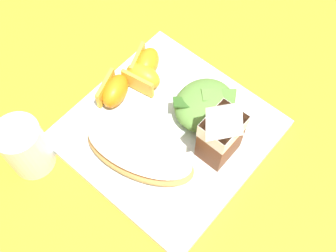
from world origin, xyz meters
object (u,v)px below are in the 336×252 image
object	(u,v)px
cheesy_pizza_bread	(139,151)
orange_wedge_middle	(142,77)
green_salad_pile	(205,105)
orange_wedge_front	(146,63)
white_plate	(168,131)
orange_wedge_rear	(114,91)
drinking_clear_cup	(26,147)
milk_carton	(222,132)

from	to	relation	value
cheesy_pizza_bread	orange_wedge_middle	bearing A→B (deg)	-139.79
green_salad_pile	orange_wedge_front	xyz separation A→B (m)	(0.00, -0.12, -0.00)
cheesy_pizza_bread	orange_wedge_front	size ratio (longest dim) A/B	2.67
white_plate	orange_wedge_rear	world-z (taller)	orange_wedge_rear
cheesy_pizza_bread	orange_wedge_rear	bearing A→B (deg)	-117.09
green_salad_pile	drinking_clear_cup	size ratio (longest dim) A/B	1.08
white_plate	orange_wedge_front	xyz separation A→B (m)	(-0.06, -0.10, 0.03)
green_salad_pile	cheesy_pizza_bread	bearing A→B (deg)	-11.00
white_plate	green_salad_pile	distance (m)	0.07
orange_wedge_rear	drinking_clear_cup	bearing A→B (deg)	-8.14
cheesy_pizza_bread	green_salad_pile	bearing A→B (deg)	169.00
cheesy_pizza_bread	orange_wedge_middle	world-z (taller)	orange_wedge_middle
green_salad_pile	orange_wedge_front	bearing A→B (deg)	-89.68
orange_wedge_middle	cheesy_pizza_bread	bearing A→B (deg)	40.21
orange_wedge_front	orange_wedge_rear	distance (m)	0.07
orange_wedge_front	drinking_clear_cup	bearing A→B (deg)	-6.08
white_plate	milk_carton	world-z (taller)	milk_carton
milk_carton	orange_wedge_front	bearing A→B (deg)	-102.40
milk_carton	orange_wedge_middle	xyz separation A→B (m)	(-0.02, -0.17, -0.04)
orange_wedge_rear	orange_wedge_middle	bearing A→B (deg)	161.46
white_plate	drinking_clear_cup	size ratio (longest dim) A/B	3.01
white_plate	orange_wedge_rear	bearing A→B (deg)	-83.47
white_plate	orange_wedge_front	bearing A→B (deg)	-121.18
orange_wedge_front	orange_wedge_middle	xyz separation A→B (m)	(0.02, 0.01, 0.00)
white_plate	orange_wedge_rear	size ratio (longest dim) A/B	4.09
cheesy_pizza_bread	drinking_clear_cup	distance (m)	0.16
cheesy_pizza_bread	drinking_clear_cup	bearing A→B (deg)	-49.52
orange_wedge_front	orange_wedge_rear	bearing A→B (deg)	-1.57
white_plate	milk_carton	size ratio (longest dim) A/B	2.55
orange_wedge_front	orange_wedge_rear	xyz separation A→B (m)	(0.07, -0.00, 0.00)
green_salad_pile	drinking_clear_cup	distance (m)	0.27
orange_wedge_front	orange_wedge_middle	bearing A→B (deg)	30.70
cheesy_pizza_bread	milk_carton	size ratio (longest dim) A/B	1.68
cheesy_pizza_bread	orange_wedge_middle	distance (m)	0.13
cheesy_pizza_bread	orange_wedge_rear	size ratio (longest dim) A/B	2.70
white_plate	cheesy_pizza_bread	xyz separation A→B (m)	(0.06, -0.00, 0.03)
white_plate	cheesy_pizza_bread	bearing A→B (deg)	-1.38
milk_carton	orange_wedge_rear	bearing A→B (deg)	-79.80
orange_wedge_front	milk_carton	bearing A→B (deg)	77.60
orange_wedge_middle	orange_wedge_rear	world-z (taller)	same
white_plate	cheesy_pizza_bread	size ratio (longest dim) A/B	1.51
cheesy_pizza_bread	orange_wedge_rear	distance (m)	0.11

